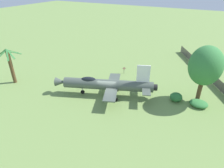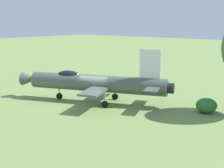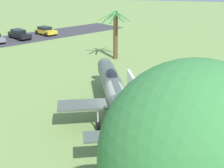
% 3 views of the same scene
% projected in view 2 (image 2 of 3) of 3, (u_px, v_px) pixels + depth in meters
% --- Properties ---
extents(ground_plane, '(200.00, 200.00, 0.00)m').
position_uv_depth(ground_plane, '(97.00, 102.00, 28.96)').
color(ground_plane, '#75934C').
extents(display_jet, '(8.40, 14.20, 5.05)m').
position_uv_depth(display_jet, '(93.00, 83.00, 28.70)').
color(display_jet, '#4C564C').
rests_on(display_jet, ground_plane).
extents(shrub_by_tree, '(1.72, 1.70, 1.21)m').
position_uv_depth(shrub_by_tree, '(206.00, 105.00, 25.64)').
color(shrub_by_tree, '#2D7033').
rests_on(shrub_by_tree, ground_plane).
extents(info_plaque, '(0.64, 0.72, 1.14)m').
position_uv_depth(info_plaque, '(136.00, 80.00, 35.43)').
color(info_plaque, '#333333').
rests_on(info_plaque, ground_plane).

